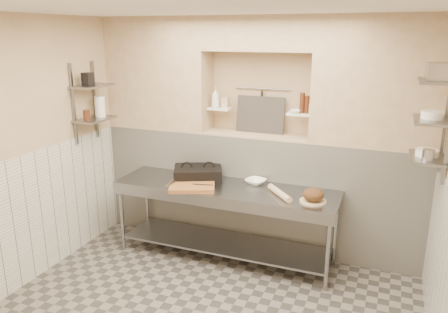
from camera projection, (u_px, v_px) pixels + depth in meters
The scene contains 46 objects.
ceiling at pixel (194, 0), 3.35m from camera, with size 4.00×3.90×0.10m, color silver.
wall_left at pixel (15, 155), 4.46m from camera, with size 0.10×3.90×2.80m, color tan.
wall_back at pixel (263, 131), 5.53m from camera, with size 4.00×0.10×2.80m, color tan.
wall_front at pixel (9, 313), 1.95m from camera, with size 4.00×0.10×2.80m, color tan.
backwall_lower at pixel (256, 190), 5.50m from camera, with size 4.00×0.40×1.40m, color silver.
alcove_sill at pixel (257, 135), 5.31m from camera, with size 1.30×0.40×0.02m, color tan.
backwall_pillar_left at pixel (160, 74), 5.58m from camera, with size 1.35×0.40×1.40m, color tan.
backwall_pillar_right at pixel (378, 82), 4.65m from camera, with size 1.35×0.40×1.40m, color tan.
backwall_header at pixel (260, 33), 4.98m from camera, with size 1.30×0.40×0.40m, color tan.
wainscot_left at pixel (28, 219), 4.64m from camera, with size 0.02×3.90×1.40m, color silver.
wainscot_right at pixel (442, 300), 3.24m from camera, with size 0.02×3.90×1.40m, color silver.
alcove_shelf_left at pixel (219, 109), 5.40m from camera, with size 0.28×0.16×0.03m, color white.
alcove_shelf_right at pixel (299, 114), 5.05m from camera, with size 0.28×0.16×0.03m, color white.
utensil_rail at pixel (263, 89), 5.31m from camera, with size 0.02×0.02×0.70m, color gray.
hanging_steel at pixel (262, 103), 5.34m from camera, with size 0.02×0.02×0.30m, color black.
splash_panel at pixel (260, 115), 5.33m from camera, with size 0.60×0.02×0.45m, color #383330.
shelf_rail_left_a at pixel (95, 100), 5.45m from camera, with size 0.03×0.03×0.95m, color slate.
shelf_rail_left_b at pixel (73, 105), 5.09m from camera, with size 0.03×0.03×0.95m, color slate.
wall_shelf_left_lower at pixel (95, 119), 5.28m from camera, with size 0.30×0.50×0.03m, color slate.
wall_shelf_left_upper at pixel (92, 86), 5.17m from camera, with size 0.30×0.50×0.03m, color slate.
shelf_rail_right_a at pixel (446, 118), 4.05m from camera, with size 0.03×0.03×1.05m, color slate.
wall_shelf_right_lower at pixel (427, 158), 4.01m from camera, with size 0.30×0.50×0.03m, color slate.
wall_shelf_right_mid at pixel (431, 120), 3.91m from camera, with size 0.30×0.50×0.03m, color slate.
wall_shelf_right_upper at pixel (437, 81), 3.82m from camera, with size 0.30×0.50×0.03m, color slate.
prep_table at pixel (225, 208), 5.08m from camera, with size 2.60×0.70×0.90m.
panini_press at pixel (198, 173), 5.25m from camera, with size 0.68×0.60×0.15m.
cutting_board at pixel (192, 187), 4.95m from camera, with size 0.51×0.35×0.05m, color olive.
knife_blade at pixel (203, 185), 4.94m from camera, with size 0.24×0.03×0.01m, color gray.
tongs at pixel (173, 182), 5.00m from camera, with size 0.03×0.03×0.28m, color gray.
mixing_bowl at pixel (256, 181), 5.11m from camera, with size 0.23×0.23×0.06m, color white.
rolling_pin at pixel (279, 193), 4.73m from camera, with size 0.07×0.07×0.45m, color tan.
bread_board at pixel (313, 201), 4.57m from camera, with size 0.28×0.28×0.02m, color tan.
bread_loaf at pixel (313, 195), 4.55m from camera, with size 0.22×0.22×0.13m, color #4C2D19.
bottle_soap at pixel (215, 98), 5.36m from camera, with size 0.10×0.10×0.25m, color white.
jar_alcove at pixel (225, 103), 5.40m from camera, with size 0.08×0.08×0.12m, color tan.
bowl_alcove at pixel (295, 111), 5.03m from camera, with size 0.13×0.13×0.04m, color white.
condiment_a at pixel (307, 105), 5.00m from camera, with size 0.06×0.06×0.20m, color #411E0F.
condiment_b at pixel (302, 103), 5.01m from camera, with size 0.06×0.06×0.24m, color #411E0F.
condiment_c at pixel (310, 109), 5.02m from camera, with size 0.06×0.06×0.11m, color white.
jug_left at pixel (100, 106), 5.34m from camera, with size 0.13×0.13×0.25m, color white.
jar_left at pixel (87, 115), 5.12m from camera, with size 0.08×0.08×0.12m, color #411E0F.
box_left_upper at pixel (88, 79), 5.08m from camera, with size 0.11×0.11×0.15m, color black.
bowl_right at pixel (427, 153), 4.02m from camera, with size 0.20×0.20×0.06m, color white.
canister_right at pixel (428, 155), 3.86m from camera, with size 0.10×0.10×0.10m, color gray.
bowl_right_mid at pixel (432, 115), 3.92m from camera, with size 0.19×0.19×0.07m, color white.
basket_right at pixel (439, 72), 3.74m from camera, with size 0.19×0.24×0.15m, color gray.
Camera 1 is at (1.51, -3.22, 2.61)m, focal length 35.00 mm.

